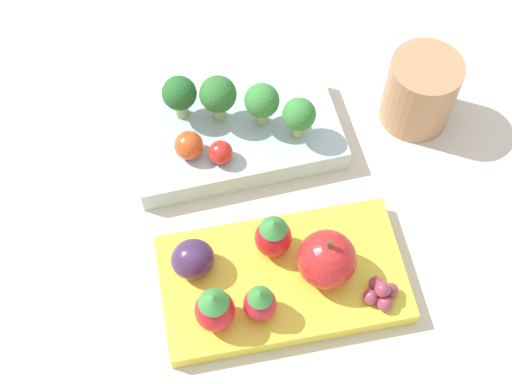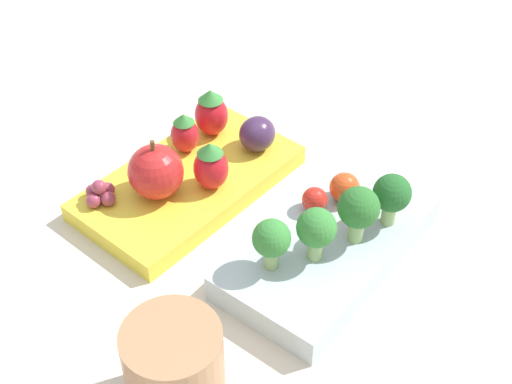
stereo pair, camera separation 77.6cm
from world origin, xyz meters
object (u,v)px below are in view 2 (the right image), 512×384
Objects in this scene: bento_box_savoury at (328,247)px; broccoli_floret_0 at (392,195)px; broccoli_floret_2 at (316,229)px; cherry_tomato_1 at (345,188)px; bento_box_fruit at (191,181)px; grape_cluster at (100,194)px; plum at (257,134)px; drinking_cup at (175,369)px; strawberry_2 at (211,113)px; broccoli_floret_1 at (272,240)px; broccoli_floret_3 at (359,209)px; cherry_tomato_0 at (315,200)px; strawberry_0 at (214,163)px; strawberry_1 at (185,133)px; apple at (156,172)px.

bento_box_savoury is 0.07m from broccoli_floret_0.
cherry_tomato_1 is (-0.08, -0.01, -0.02)m from broccoli_floret_2.
bento_box_fruit is 0.09m from grape_cluster.
drinking_cup is (0.26, 0.10, 0.00)m from plum.
drinking_cup is at bearing 21.44° from plum.
bento_box_savoury is 4.07× the size of strawberry_2.
broccoli_floret_0 is 0.22m from strawberry_2.
broccoli_floret_0 is at bearing 155.41° from broccoli_floret_2.
broccoli_floret_1 is 0.95× the size of broccoli_floret_2.
broccoli_floret_3 reaches higher than strawberry_2.
cherry_tomato_0 is at bearing -129.18° from bento_box_savoury.
strawberry_2 is (-0.13, -0.16, -0.01)m from broccoli_floret_1.
strawberry_0 is 0.11m from grape_cluster.
bento_box_fruit is at bearing 149.55° from grape_cluster.
broccoli_floret_1 is at bearing -22.98° from bento_box_savoury.
broccoli_floret_2 reaches higher than grape_cluster.
strawberry_0 is at bearing 91.59° from bento_box_fruit.
strawberry_2 reaches higher than bento_box_savoury.
broccoli_floret_3 reaches higher than grape_cluster.
broccoli_floret_1 is 0.19m from strawberry_1.
strawberry_2 is at bearing -148.89° from drinking_cup.
broccoli_floret_2 is at bearing 60.69° from strawberry_2.
broccoli_floret_1 is 0.89× the size of broccoli_floret_3.
bento_box_savoury is 0.05m from broccoli_floret_3.
strawberry_1 is (-0.09, -0.16, -0.02)m from broccoli_floret_1.
strawberry_1 is at bearing -108.82° from broccoli_floret_2.
cherry_tomato_0 is 0.38× the size of apple.
cherry_tomato_1 reaches higher than cherry_tomato_0.
cherry_tomato_1 is at bearing 109.02° from strawberry_0.
broccoli_floret_1 is at bearing -6.05° from cherry_tomato_1.
apple is (-0.03, -0.14, -0.01)m from broccoli_floret_1.
bento_box_savoury is at bearing 108.66° from grape_cluster.
grape_cluster is (0.04, -0.20, -0.03)m from broccoli_floret_2.
strawberry_1 is at bearing -119.82° from broccoli_floret_1.
strawberry_0 is (0.04, -0.16, -0.02)m from broccoli_floret_0.
broccoli_floret_1 is 1.75× the size of cherry_tomato_1.
cherry_tomato_1 reaches higher than bento_box_fruit.
bento_box_fruit is at bearing 18.02° from strawberry_2.
grape_cluster is at bearing -70.52° from broccoli_floret_3.
broccoli_floret_3 is (-0.07, 0.04, 0.00)m from broccoli_floret_1.
bento_box_fruit is at bearing -79.42° from broccoli_floret_0.
broccoli_floret_3 is 0.70× the size of drinking_cup.
apple is 0.06m from grape_cluster.
broccoli_floret_2 is at bearing 30.07° from cherry_tomato_0.
drinking_cup reaches higher than bento_box_fruit.
cherry_tomato_1 is at bearing 121.88° from grape_cluster.
broccoli_floret_3 reaches higher than strawberry_1.
plum is (-0.04, 0.06, -0.00)m from strawberry_1.
broccoli_floret_1 is at bearing 64.04° from bento_box_fruit.
bento_box_fruit is at bearing -89.52° from broccoli_floret_3.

